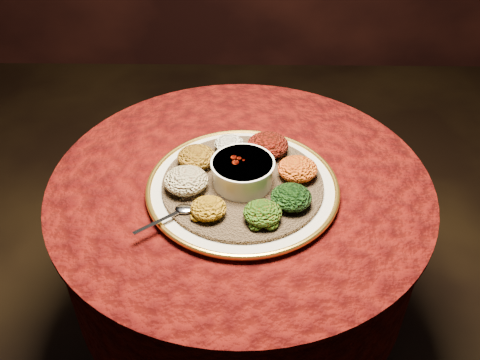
{
  "coord_description": "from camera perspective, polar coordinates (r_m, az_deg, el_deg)",
  "views": [
    {
      "loc": [
        0.01,
        -1.02,
        1.59
      ],
      "look_at": [
        -0.0,
        -0.03,
        0.76
      ],
      "focal_mm": 40.0,
      "sensor_mm": 36.0,
      "label": 1
    }
  ],
  "objects": [
    {
      "name": "spoon",
      "position": [
        1.21,
        -6.38,
        -3.29
      ],
      "size": [
        0.13,
        0.1,
        0.01
      ],
      "rotation": [
        0.0,
        0.0,
        -2.49
      ],
      "color": "silver",
      "rests_on": "injera"
    },
    {
      "name": "injera",
      "position": [
        1.29,
        0.28,
        -0.45
      ],
      "size": [
        0.43,
        0.43,
        0.01
      ],
      "primitive_type": "cylinder",
      "rotation": [
        0.0,
        0.0,
        0.1
      ],
      "color": "brown",
      "rests_on": "platter"
    },
    {
      "name": "portion_shiro",
      "position": [
        1.33,
        -4.65,
        2.47
      ],
      "size": [
        0.1,
        0.09,
        0.05
      ],
      "primitive_type": "ellipsoid",
      "color": "#855B10",
      "rests_on": "injera"
    },
    {
      "name": "table",
      "position": [
        1.46,
        0.03,
        -5.51
      ],
      "size": [
        0.96,
        0.96,
        0.73
      ],
      "color": "black",
      "rests_on": "ground"
    },
    {
      "name": "stew_bowl",
      "position": [
        1.26,
        0.29,
        0.99
      ],
      "size": [
        0.15,
        0.15,
        0.06
      ],
      "color": "white",
      "rests_on": "injera"
    },
    {
      "name": "portion_kitfo",
      "position": [
        1.37,
        2.99,
        3.75
      ],
      "size": [
        0.11,
        0.1,
        0.05
      ],
      "primitive_type": "ellipsoid",
      "color": "black",
      "rests_on": "injera"
    },
    {
      "name": "portion_mixveg",
      "position": [
        1.18,
        2.41,
        -3.53
      ],
      "size": [
        0.09,
        0.08,
        0.04
      ],
      "primitive_type": "ellipsoid",
      "color": "#993109",
      "rests_on": "injera"
    },
    {
      "name": "portion_ayib",
      "position": [
        1.38,
        -1.14,
        3.83
      ],
      "size": [
        0.08,
        0.07,
        0.04
      ],
      "primitive_type": "ellipsoid",
      "color": "white",
      "rests_on": "injera"
    },
    {
      "name": "portion_kik",
      "position": [
        1.19,
        -3.37,
        -3.02
      ],
      "size": [
        0.08,
        0.08,
        0.04
      ],
      "primitive_type": "ellipsoid",
      "color": "#9F670E",
      "rests_on": "injera"
    },
    {
      "name": "portion_timatim",
      "position": [
        1.26,
        -5.77,
        -0.05
      ],
      "size": [
        0.11,
        0.1,
        0.05
      ],
      "primitive_type": "ellipsoid",
      "color": "maroon",
      "rests_on": "injera"
    },
    {
      "name": "portion_tikil",
      "position": [
        1.3,
        6.16,
        1.19
      ],
      "size": [
        0.1,
        0.09,
        0.05
      ],
      "primitive_type": "ellipsoid",
      "color": "#BF8F0F",
      "rests_on": "injera"
    },
    {
      "name": "platter",
      "position": [
        1.3,
        0.28,
        -0.81
      ],
      "size": [
        0.57,
        0.57,
        0.02
      ],
      "rotation": [
        0.0,
        0.0,
        -0.32
      ],
      "color": "beige",
      "rests_on": "table"
    },
    {
      "name": "portion_gomen",
      "position": [
        1.22,
        5.48,
        -1.84
      ],
      "size": [
        0.09,
        0.09,
        0.05
      ],
      "primitive_type": "ellipsoid",
      "color": "black",
      "rests_on": "injera"
    }
  ]
}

